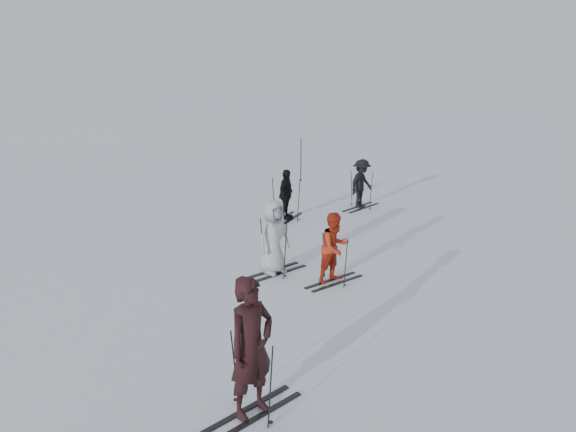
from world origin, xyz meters
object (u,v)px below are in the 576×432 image
at_px(skier_uphill_left, 286,195).
at_px(piste_marker, 301,160).
at_px(skier_red, 335,249).
at_px(skier_grey, 274,238).
at_px(skier_near_dark, 251,349).
at_px(skier_uphill_far, 361,184).

height_order(skier_uphill_left, piste_marker, piste_marker).
relative_size(skier_red, skier_grey, 0.92).
height_order(skier_grey, skier_uphill_left, skier_grey).
relative_size(skier_near_dark, skier_red, 1.27).
xyz_separation_m(skier_near_dark, skier_red, (-1.56, 4.76, -0.21)).
bearing_deg(skier_red, skier_near_dark, -146.91).
xyz_separation_m(skier_grey, piste_marker, (-5.30, 8.87, 0.03)).
height_order(skier_near_dark, skier_grey, skier_near_dark).
distance_m(skier_red, skier_uphill_far, 6.69).
xyz_separation_m(skier_near_dark, piste_marker, (-8.28, 13.31, -0.11)).
xyz_separation_m(skier_grey, skier_uphill_far, (-1.25, 6.47, -0.05)).
bearing_deg(piste_marker, skier_near_dark, -58.12).
xyz_separation_m(skier_grey, skier_uphill_left, (-2.41, 3.83, -0.08)).
height_order(skier_uphill_far, piste_marker, piste_marker).
distance_m(skier_red, skier_uphill_left, 5.18).
distance_m(skier_red, piste_marker, 10.87).
relative_size(skier_uphill_left, skier_uphill_far, 0.96).
bearing_deg(skier_uphill_far, skier_grey, -163.85).
xyz_separation_m(skier_near_dark, skier_uphill_left, (-5.38, 8.26, -0.22)).
distance_m(skier_uphill_far, piste_marker, 4.72).
bearing_deg(skier_uphill_left, skier_uphill_far, -36.74).
distance_m(skier_near_dark, skier_red, 5.02).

